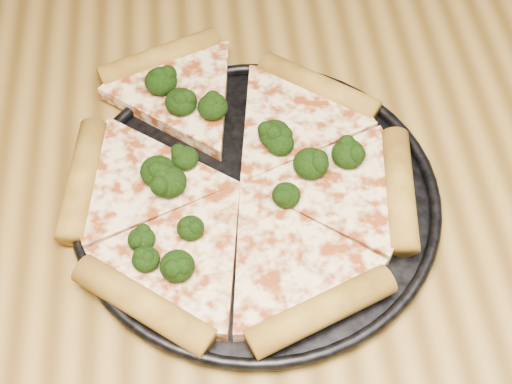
{
  "coord_description": "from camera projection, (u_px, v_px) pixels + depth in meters",
  "views": [
    {
      "loc": [
        -0.06,
        -0.32,
        1.32
      ],
      "look_at": [
        -0.02,
        0.08,
        0.77
      ],
      "focal_mm": 51.78,
      "sensor_mm": 36.0,
      "label": 1
    }
  ],
  "objects": [
    {
      "name": "pizza",
      "position": [
        237.0,
        179.0,
        0.69
      ],
      "size": [
        0.34,
        0.39,
        0.03
      ],
      "rotation": [
        0.0,
        0.0,
        0.39
      ],
      "color": "#F6D797",
      "rests_on": "pizza_pan"
    },
    {
      "name": "broccoli_florets",
      "position": [
        219.0,
        159.0,
        0.69
      ],
      "size": [
        0.22,
        0.25,
        0.03
      ],
      "color": "black",
      "rests_on": "pizza"
    },
    {
      "name": "pizza_pan",
      "position": [
        256.0,
        197.0,
        0.69
      ],
      "size": [
        0.35,
        0.35,
        0.02
      ],
      "color": "black",
      "rests_on": "dining_table"
    },
    {
      "name": "dining_table",
      "position": [
        281.0,
        320.0,
        0.73
      ],
      "size": [
        1.2,
        0.9,
        0.75
      ],
      "color": "olive",
      "rests_on": "ground"
    }
  ]
}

